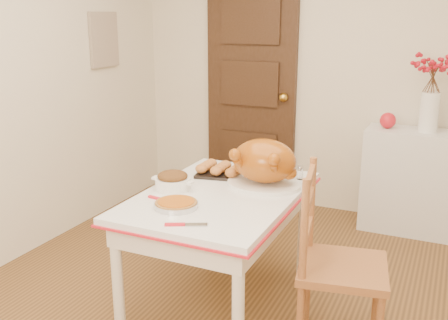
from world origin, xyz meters
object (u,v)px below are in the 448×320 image
at_px(kitchen_table, 220,252).
at_px(chair_oak, 343,264).
at_px(turkey_platter, 264,163).
at_px(pumpkin_pie, 176,203).
at_px(sideboard, 417,182).

xyz_separation_m(kitchen_table, chair_oak, (0.73, -0.09, 0.13)).
relative_size(chair_oak, turkey_platter, 2.24).
height_order(chair_oak, pumpkin_pie, chair_oak).
bearing_deg(pumpkin_pie, sideboard, 62.42).
bearing_deg(turkey_platter, kitchen_table, -150.51).
bearing_deg(sideboard, chair_oak, -96.61).
xyz_separation_m(sideboard, chair_oak, (-0.21, -1.80, 0.08)).
distance_m(kitchen_table, chair_oak, 0.74).
bearing_deg(chair_oak, pumpkin_pie, 93.79).
xyz_separation_m(turkey_platter, pumpkin_pie, (-0.29, -0.52, -0.12)).
bearing_deg(kitchen_table, sideboard, 61.22).
height_order(kitchen_table, chair_oak, chair_oak).
distance_m(kitchen_table, turkey_platter, 0.58).
relative_size(turkey_platter, pumpkin_pie, 1.93).
distance_m(chair_oak, pumpkin_pie, 0.91).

